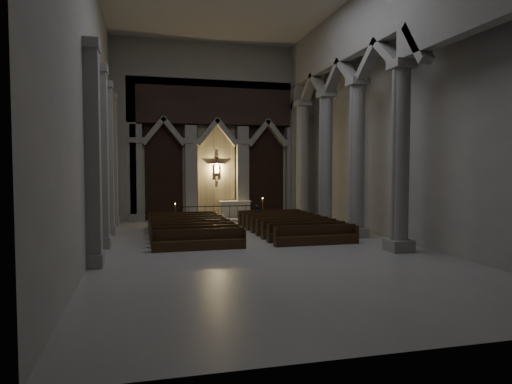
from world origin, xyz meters
The scene contains 11 objects.
room centered at (0.00, 0.00, 7.60)m, with size 24.00×24.10×12.00m.
sanctuary_wall centered at (0.00, 11.54, 6.62)m, with size 14.00×0.77×12.00m.
right_arcade centered at (5.50, 1.33, 7.83)m, with size 1.00×24.00×12.00m.
left_pilasters centered at (-6.75, 3.50, 3.91)m, with size 0.60×13.00×8.03m.
sanctuary_step centered at (0.00, 10.60, 0.07)m, with size 8.50×2.60×0.15m, color gray.
altar centered at (1.19, 11.19, 0.70)m, with size 2.17×0.87×1.10m.
altar_rail centered at (0.00, 9.79, 0.71)m, with size 5.46×0.09×1.07m.
candle_stand_left centered at (-3.04, 9.24, 0.35)m, with size 0.22×0.22×1.30m.
candle_stand_right centered at (2.68, 9.36, 0.42)m, with size 0.26×0.26×1.55m.
pews centered at (0.00, 3.74, 0.29)m, with size 9.45×8.19×0.90m.
worshipper centered at (1.70, 6.82, 0.65)m, with size 0.47×0.31×1.29m, color black.
Camera 1 is at (-5.11, -19.65, 3.57)m, focal length 32.00 mm.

